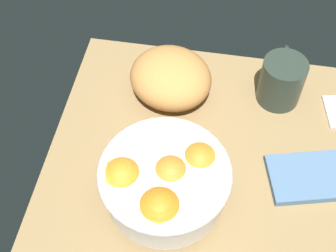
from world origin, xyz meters
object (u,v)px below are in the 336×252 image
(fruit_bowl, at_px, (164,182))
(bread_loaf, at_px, (171,78))
(napkin_folded, at_px, (309,177))
(mug, at_px, (282,80))

(fruit_bowl, height_order, bread_loaf, fruit_bowl)
(bread_loaf, bearing_deg, fruit_bowl, -83.29)
(fruit_bowl, bearing_deg, napkin_folded, 18.23)
(fruit_bowl, height_order, mug, fruit_bowl)
(bread_loaf, bearing_deg, mug, 7.55)
(napkin_folded, distance_m, mug, 0.20)
(bread_loaf, xyz_separation_m, mug, (0.22, 0.03, 0.00))
(napkin_folded, relative_size, mug, 1.09)
(bread_loaf, bearing_deg, napkin_folded, -29.65)
(fruit_bowl, xyz_separation_m, mug, (0.19, 0.27, -0.01))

